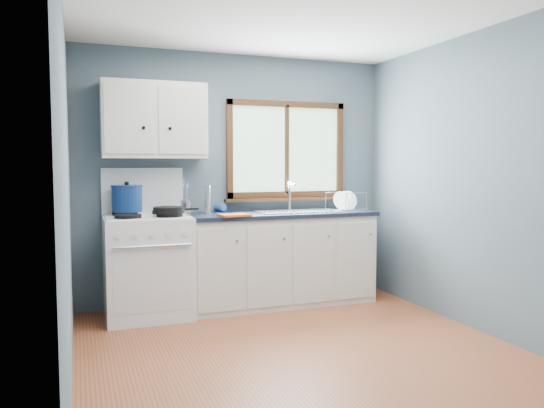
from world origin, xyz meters
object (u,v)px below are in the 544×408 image
object	(u,v)px
gas_range	(148,263)
skillet	(169,210)
dish_rack	(346,205)
stockpot	(127,198)
base_cabinets	(280,263)
sink	(297,218)
utensil_crock	(186,207)
thermos	(207,200)

from	to	relation	value
gas_range	skillet	distance (m)	0.55
dish_rack	stockpot	bearing A→B (deg)	153.79
base_cabinets	sink	distance (m)	0.48
gas_range	skillet	xyz separation A→B (m)	(0.18, -0.15, 0.49)
skillet	stockpot	world-z (taller)	stockpot
sink	skillet	world-z (taller)	sink
stockpot	utensil_crock	distance (m)	0.55
base_cabinets	skillet	size ratio (longest dim) A/B	4.25
gas_range	skillet	world-z (taller)	gas_range
skillet	stockpot	size ratio (longest dim) A/B	1.29
utensil_crock	thermos	world-z (taller)	utensil_crock
gas_range	sink	size ratio (longest dim) A/B	1.62
sink	stockpot	world-z (taller)	stockpot
stockpot	utensil_crock	world-z (taller)	utensil_crock
base_cabinets	skillet	distance (m)	1.28
sink	stockpot	bearing A→B (deg)	176.05
utensil_crock	skillet	bearing A→B (deg)	-126.74
utensil_crock	dish_rack	distance (m)	1.68
base_cabinets	thermos	xyz separation A→B (m)	(-0.72, 0.08, 0.65)
base_cabinets	dish_rack	world-z (taller)	dish_rack
gas_range	base_cabinets	bearing A→B (deg)	0.82
thermos	dish_rack	world-z (taller)	thermos
gas_range	utensil_crock	xyz separation A→B (m)	(0.39, 0.13, 0.50)
gas_range	utensil_crock	size ratio (longest dim) A/B	3.99
dish_rack	thermos	bearing A→B (deg)	154.28
gas_range	base_cabinets	size ratio (longest dim) A/B	0.74
sink	stockpot	xyz separation A→B (m)	(-1.65, 0.11, 0.23)
sink	thermos	distance (m)	0.93
skillet	utensil_crock	size ratio (longest dim) A/B	1.28
gas_range	sink	xyz separation A→B (m)	(1.49, 0.02, 0.37)
stockpot	base_cabinets	bearing A→B (deg)	-4.42
gas_range	thermos	distance (m)	0.82
utensil_crock	thermos	xyz separation A→B (m)	(0.20, -0.03, 0.07)
utensil_crock	thermos	size ratio (longest dim) A/B	1.24
base_cabinets	utensil_crock	bearing A→B (deg)	173.07
gas_range	skillet	bearing A→B (deg)	-39.03
sink	utensil_crock	bearing A→B (deg)	174.17
base_cabinets	stockpot	bearing A→B (deg)	175.58
base_cabinets	skillet	xyz separation A→B (m)	(-1.13, -0.16, 0.58)
gas_range	stockpot	distance (m)	0.63
stockpot	dish_rack	bearing A→B (deg)	-1.70
thermos	gas_range	bearing A→B (deg)	-170.54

